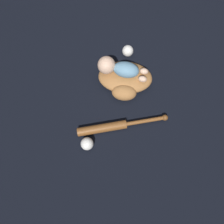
% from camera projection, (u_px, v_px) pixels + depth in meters
% --- Properties ---
extents(ground_plane, '(6.00, 6.00, 0.00)m').
position_uv_depth(ground_plane, '(129.00, 82.00, 1.53)').
color(ground_plane, black).
extents(baseball_glove, '(0.43, 0.37, 0.10)m').
position_uv_depth(baseball_glove, '(125.00, 80.00, 1.49)').
color(baseball_glove, '#A8703D').
rests_on(baseball_glove, ground).
extents(baby_figure, '(0.32, 0.23, 0.12)m').
position_uv_depth(baby_figure, '(118.00, 68.00, 1.40)').
color(baby_figure, '#6693B2').
rests_on(baby_figure, baseball_glove).
extents(baseball_bat, '(0.59, 0.11, 0.06)m').
position_uv_depth(baseball_bat, '(111.00, 127.00, 1.39)').
color(baseball_bat, brown).
rests_on(baseball_bat, ground).
extents(baseball, '(0.08, 0.08, 0.08)m').
position_uv_depth(baseball, '(87.00, 144.00, 1.34)').
color(baseball, white).
rests_on(baseball, ground).
extents(baseball_spare, '(0.08, 0.08, 0.08)m').
position_uv_depth(baseball_spare, '(128.00, 51.00, 1.58)').
color(baseball_spare, white).
rests_on(baseball_spare, ground).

